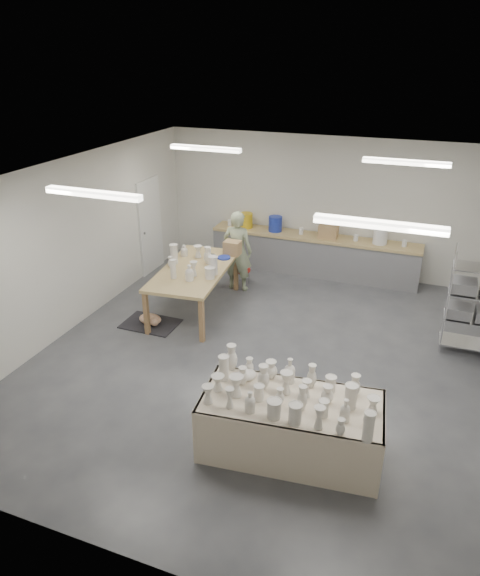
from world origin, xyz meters
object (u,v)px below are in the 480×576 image
at_px(potter, 238,251).
at_px(red_stool, 242,271).
at_px(drying_table, 290,423).
at_px(work_table, 198,267).

relative_size(potter, red_stool, 4.07).
bearing_deg(drying_table, potter, 112.52).
xyz_separation_m(drying_table, potter, (-2.34, 4.29, 0.42)).
relative_size(work_table, red_stool, 5.84).
relative_size(work_table, potter, 1.44).
height_order(work_table, potter, potter).
relative_size(drying_table, red_stool, 5.50).
bearing_deg(potter, red_stool, -89.77).
bearing_deg(drying_table, red_stool, 111.08).
bearing_deg(red_stool, work_table, -104.80).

